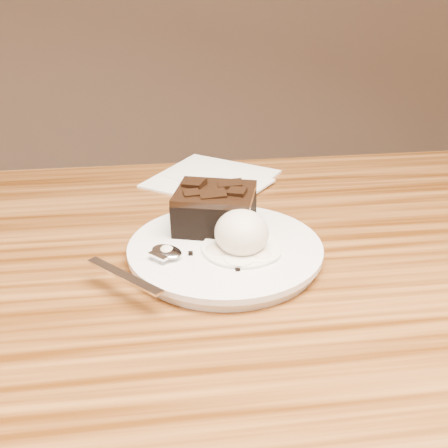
{
  "coord_description": "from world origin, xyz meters",
  "views": [
    {
      "loc": [
        -0.07,
        -0.47,
        1.07
      ],
      "look_at": [
        0.01,
        0.08,
        0.79
      ],
      "focal_mm": 44.27,
      "sensor_mm": 36.0,
      "label": 1
    }
  ],
  "objects": [
    {
      "name": "crumb_d",
      "position": [
        -0.03,
        0.05,
        0.77
      ],
      "size": [
        0.01,
        0.01,
        0.0
      ],
      "primitive_type": "cube",
      "rotation": [
        0.0,
        0.0,
        0.04
      ],
      "color": "black",
      "rests_on": "plate"
    },
    {
      "name": "crumb_b",
      "position": [
        0.01,
        0.01,
        0.77
      ],
      "size": [
        0.01,
        0.01,
        0.0
      ],
      "primitive_type": "cube",
      "rotation": [
        0.0,
        0.0,
        0.05
      ],
      "color": "black",
      "rests_on": "plate"
    },
    {
      "name": "plate",
      "position": [
        0.01,
        0.07,
        0.76
      ],
      "size": [
        0.22,
        0.22,
        0.02
      ],
      "primitive_type": "cylinder",
      "color": "white",
      "rests_on": "dining_table"
    },
    {
      "name": "crumb_a",
      "position": [
        0.0,
        0.07,
        0.77
      ],
      "size": [
        0.01,
        0.01,
        0.0
      ],
      "primitive_type": "cube",
      "rotation": [
        0.0,
        0.0,
        0.34
      ],
      "color": "black",
      "rests_on": "plate"
    },
    {
      "name": "spoon",
      "position": [
        -0.06,
        0.05,
        0.77
      ],
      "size": [
        0.13,
        0.13,
        0.01
      ],
      "primitive_type": null,
      "rotation": [
        0.0,
        0.0,
        0.75
      ],
      "color": "silver",
      "rests_on": "plate"
    },
    {
      "name": "ice_cream_scoop",
      "position": [
        0.02,
        0.06,
        0.79
      ],
      "size": [
        0.06,
        0.06,
        0.05
      ],
      "primitive_type": "ellipsoid",
      "color": "beige",
      "rests_on": "plate"
    },
    {
      "name": "melt_puddle",
      "position": [
        0.02,
        0.06,
        0.77
      ],
      "size": [
        0.09,
        0.09,
        0.0
      ],
      "primitive_type": "cylinder",
      "color": "white",
      "rests_on": "plate"
    },
    {
      "name": "brownie",
      "position": [
        0.0,
        0.12,
        0.79
      ],
      "size": [
        0.11,
        0.1,
        0.04
      ],
      "primitive_type": "cube",
      "rotation": [
        0.0,
        0.0,
        -0.29
      ],
      "color": "black",
      "rests_on": "plate"
    },
    {
      "name": "crumb_c",
      "position": [
        -0.01,
        0.06,
        0.77
      ],
      "size": [
        0.01,
        0.01,
        0.0
      ],
      "primitive_type": "cube",
      "rotation": [
        0.0,
        0.0,
        1.2
      ],
      "color": "black",
      "rests_on": "plate"
    },
    {
      "name": "napkin",
      "position": [
        0.02,
        0.32,
        0.75
      ],
      "size": [
        0.23,
        0.23,
        0.01
      ],
      "primitive_type": "cube",
      "rotation": [
        0.0,
        0.0,
        -0.64
      ],
      "color": "white",
      "rests_on": "dining_table"
    }
  ]
}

